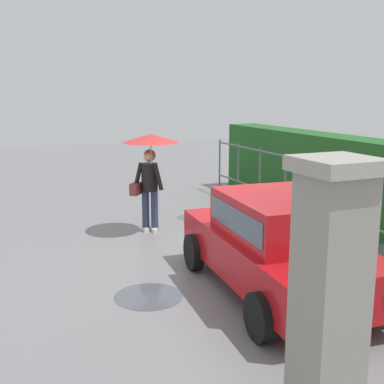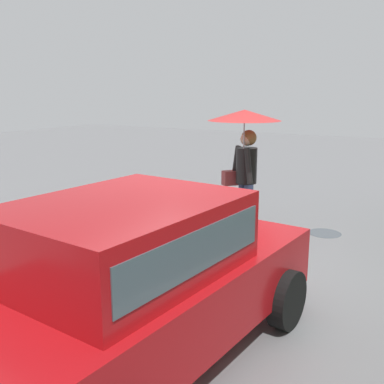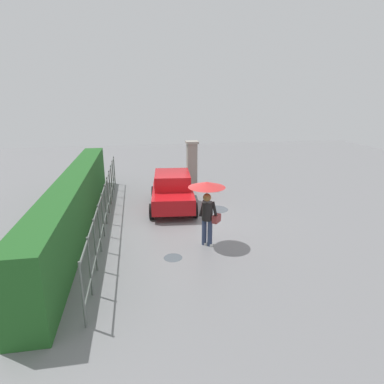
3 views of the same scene
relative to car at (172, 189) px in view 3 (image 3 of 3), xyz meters
The scene contains 8 objects.
ground_plane 1.73m from the car, behind, with size 40.00×40.00×0.00m, color slate.
car is the anchor object (origin of this frame).
pedestrian 3.92m from the car, behind, with size 1.16×1.16×2.05m.
gate_pillar 3.07m from the car, 25.44° to the right, with size 0.60×0.60×2.42m.
fence_section 3.01m from the car, 119.18° to the left, with size 11.49×0.05×1.50m.
hedge_row 3.93m from the car, 111.95° to the left, with size 12.44×0.90×1.90m, color #235B23.
puddle_near 2.03m from the car, 109.54° to the right, with size 1.00×1.00×0.00m, color #4C545B.
puddle_far 4.63m from the car, behind, with size 0.55×0.55×0.00m, color #4C545B.
Camera 3 is at (-11.58, 1.65, 4.57)m, focal length 30.41 mm.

